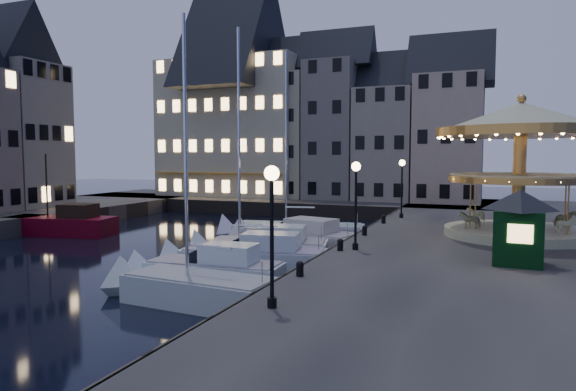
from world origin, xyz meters
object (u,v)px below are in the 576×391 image
at_px(bollard_a, 300,268).
at_px(ticket_kiosk, 520,214).
at_px(carousel, 521,144).
at_px(streetlamp_b, 356,193).
at_px(bollard_d, 384,219).
at_px(streetlamp_a, 272,216).
at_px(streetlamp_c, 402,180).
at_px(motorboat_c, 246,257).
at_px(motorboat_b, 206,272).
at_px(bollard_c, 365,230).
at_px(motorboat_e, 294,238).
at_px(red_fishing_boat, 62,225).
at_px(motorboat_d, 261,249).
at_px(motorboat_a, 188,290).
at_px(bollard_b, 340,244).
at_px(motorboat_f, 290,233).

xyz_separation_m(bollard_a, ticket_kiosk, (7.63, 5.23, 1.78)).
distance_m(bollard_a, carousel, 15.99).
height_order(streetlamp_b, bollard_d, streetlamp_b).
bearing_deg(streetlamp_a, carousel, 66.63).
bearing_deg(carousel, streetlamp_c, 138.59).
bearing_deg(motorboat_c, motorboat_b, -94.69).
xyz_separation_m(bollard_c, ticket_kiosk, (7.63, -5.27, 1.78)).
distance_m(bollard_a, ticket_kiosk, 9.42).
height_order(motorboat_e, carousel, carousel).
bearing_deg(red_fishing_boat, motorboat_d, -10.17).
bearing_deg(bollard_a, motorboat_e, 111.91).
height_order(motorboat_c, ticket_kiosk, motorboat_c).
bearing_deg(bollard_a, motorboat_c, 132.66).
bearing_deg(motorboat_e, streetlamp_b, -47.78).
height_order(streetlamp_c, motorboat_c, motorboat_c).
bearing_deg(bollard_d, streetlamp_b, -86.57).
relative_size(motorboat_a, motorboat_d, 1.58).
distance_m(streetlamp_a, streetlamp_b, 10.00).
xyz_separation_m(streetlamp_b, motorboat_a, (-4.98, -6.71, -3.48)).
relative_size(red_fishing_boat, carousel, 0.93).
height_order(streetlamp_c, bollard_a, streetlamp_c).
bearing_deg(ticket_kiosk, red_fishing_boat, 169.29).
distance_m(streetlamp_a, bollard_a, 4.71).
relative_size(streetlamp_a, bollard_b, 7.32).
distance_m(bollard_b, ticket_kiosk, 7.84).
height_order(bollard_a, carousel, carousel).
xyz_separation_m(bollard_a, motorboat_e, (-4.81, 11.97, -0.96)).
bearing_deg(carousel, bollard_c, -162.45).
distance_m(bollard_c, motorboat_b, 10.15).
bearing_deg(ticket_kiosk, bollard_a, -145.57).
relative_size(motorboat_c, carousel, 1.24).
bearing_deg(motorboat_b, motorboat_e, 88.59).
xyz_separation_m(bollard_a, carousel, (7.95, 13.01, 4.80)).
xyz_separation_m(motorboat_c, carousel, (12.74, 7.82, 5.73)).
xyz_separation_m(bollard_a, red_fishing_boat, (-22.50, 10.93, -0.90)).
relative_size(bollard_b, motorboat_f, 0.04).
distance_m(motorboat_c, red_fishing_boat, 18.62).
bearing_deg(streetlamp_c, ticket_kiosk, -63.78).
bearing_deg(bollard_b, motorboat_b, -143.52).
distance_m(streetlamp_c, motorboat_c, 15.65).
bearing_deg(streetlamp_b, bollard_d, 93.43).
height_order(bollard_b, motorboat_c, motorboat_c).
distance_m(streetlamp_c, motorboat_e, 9.87).
xyz_separation_m(streetlamp_c, bollard_d, (-0.60, -3.50, -2.41)).
height_order(motorboat_c, carousel, motorboat_c).
height_order(streetlamp_c, motorboat_a, motorboat_a).
bearing_deg(bollard_d, bollard_b, -90.00).
height_order(streetlamp_b, motorboat_e, streetlamp_b).
xyz_separation_m(streetlamp_a, motorboat_f, (-6.68, 18.66, -3.49)).
relative_size(bollard_a, bollard_b, 1.00).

